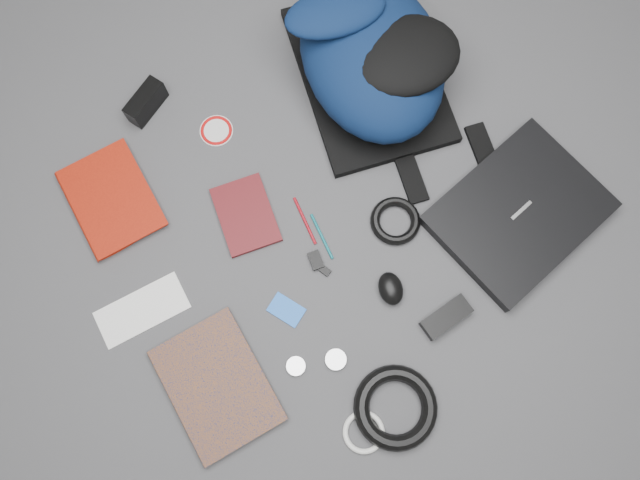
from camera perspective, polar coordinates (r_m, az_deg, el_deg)
ground at (r=1.49m, az=0.00°, el=-0.19°), size 4.00×4.00×0.00m
backpack at (r=1.56m, az=4.76°, el=16.51°), size 0.52×0.61×0.22m
laptop at (r=1.57m, az=17.72°, el=2.41°), size 0.40×0.32×0.04m
textbook_red at (r=1.60m, az=-21.42°, el=1.90°), size 0.22×0.28×0.03m
comic_book at (r=1.47m, az=-13.08°, el=-14.84°), size 0.25×0.32×0.02m
envelope at (r=1.52m, az=-15.96°, el=-6.18°), size 0.22×0.13×0.00m
dvd_case at (r=1.51m, az=-6.81°, el=2.29°), size 0.18×0.21×0.01m
compact_camera at (r=1.64m, az=-15.63°, el=12.02°), size 0.12×0.07×0.06m
sticker_disc at (r=1.61m, az=-9.45°, el=9.83°), size 0.09×0.09×0.00m
pen_teal at (r=1.49m, az=0.17°, el=0.33°), size 0.04×0.12×0.01m
pen_red at (r=1.50m, az=-1.40°, el=1.77°), size 0.04×0.12×0.01m
id_badge at (r=1.46m, az=-3.10°, el=-6.40°), size 0.08×0.09×0.00m
usb_black at (r=1.47m, az=0.13°, el=-2.57°), size 0.03×0.05×0.01m
key_fob at (r=1.48m, az=-0.39°, el=-1.88°), size 0.04×0.05×0.01m
mouse at (r=1.46m, az=6.48°, el=-4.43°), size 0.08×0.10×0.04m
headphone_left at (r=1.45m, az=-2.22°, el=-11.45°), size 0.05×0.05×0.01m
headphone_right at (r=1.45m, az=1.45°, el=-10.87°), size 0.06×0.06×0.01m
cable_coil at (r=1.51m, az=6.90°, el=1.75°), size 0.14×0.14×0.02m
power_brick at (r=1.47m, az=11.45°, el=-6.93°), size 0.12×0.06×0.03m
power_cord_coil at (r=1.44m, az=6.92°, el=-14.96°), size 0.19×0.19×0.04m
white_cable_coil at (r=1.45m, az=4.02°, el=-17.12°), size 0.10×0.10×0.01m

